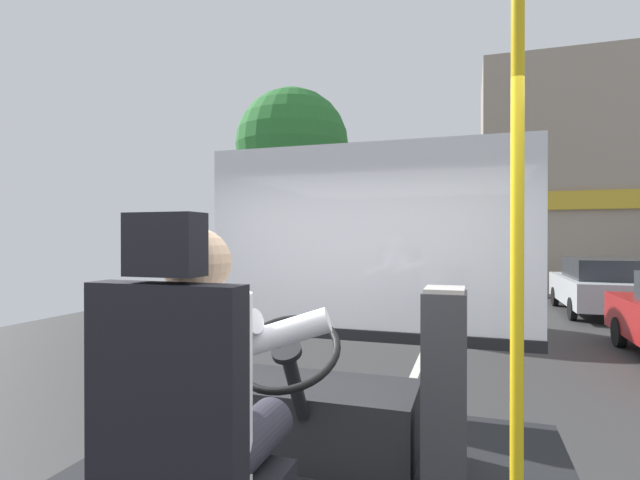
{
  "coord_description": "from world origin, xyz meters",
  "views": [
    {
      "loc": [
        0.77,
        -1.83,
        1.97
      ],
      "look_at": [
        -0.03,
        0.66,
        1.95
      ],
      "focal_mm": 26.55,
      "sensor_mm": 36.0,
      "label": 1
    }
  ],
  "objects_px": {
    "driver_seat": "(186,462)",
    "handrail_pole": "(517,282)",
    "parked_car_silver": "(600,286)",
    "steering_console": "(318,416)",
    "fare_box": "(445,392)",
    "bus_driver": "(205,387)",
    "parked_car_blue": "(575,274)"
  },
  "relations": [
    {
      "from": "steering_console",
      "to": "parked_car_blue",
      "type": "distance_m",
      "value": 17.0
    },
    {
      "from": "parked_car_blue",
      "to": "steering_console",
      "type": "bearing_deg",
      "value": -104.96
    },
    {
      "from": "fare_box",
      "to": "parked_car_blue",
      "type": "relative_size",
      "value": 0.25
    },
    {
      "from": "driver_seat",
      "to": "handrail_pole",
      "type": "bearing_deg",
      "value": 25.67
    },
    {
      "from": "fare_box",
      "to": "parked_car_blue",
      "type": "bearing_deg",
      "value": 77.52
    },
    {
      "from": "driver_seat",
      "to": "fare_box",
      "type": "xyz_separation_m",
      "value": [
        0.71,
        1.09,
        -0.06
      ]
    },
    {
      "from": "handrail_pole",
      "to": "parked_car_silver",
      "type": "xyz_separation_m",
      "value": [
        2.97,
        11.87,
        -1.08
      ]
    },
    {
      "from": "steering_console",
      "to": "handrail_pole",
      "type": "bearing_deg",
      "value": -40.64
    },
    {
      "from": "driver_seat",
      "to": "handrail_pole",
      "type": "relative_size",
      "value": 0.6
    },
    {
      "from": "fare_box",
      "to": "bus_driver",
      "type": "bearing_deg",
      "value": -125.59
    },
    {
      "from": "bus_driver",
      "to": "parked_car_blue",
      "type": "bearing_deg",
      "value": 76.01
    },
    {
      "from": "bus_driver",
      "to": "fare_box",
      "type": "distance_m",
      "value": 1.24
    },
    {
      "from": "fare_box",
      "to": "parked_car_silver",
      "type": "xyz_separation_m",
      "value": [
        3.23,
        11.25,
        -0.49
      ]
    },
    {
      "from": "parked_car_silver",
      "to": "parked_car_blue",
      "type": "height_order",
      "value": "parked_car_silver"
    },
    {
      "from": "steering_console",
      "to": "handrail_pole",
      "type": "relative_size",
      "value": 0.5
    },
    {
      "from": "bus_driver",
      "to": "steering_console",
      "type": "distance_m",
      "value": 1.31
    },
    {
      "from": "bus_driver",
      "to": "fare_box",
      "type": "bearing_deg",
      "value": 54.41
    },
    {
      "from": "steering_console",
      "to": "driver_seat",
      "type": "bearing_deg",
      "value": -90.0
    },
    {
      "from": "driver_seat",
      "to": "steering_console",
      "type": "height_order",
      "value": "driver_seat"
    },
    {
      "from": "driver_seat",
      "to": "parked_car_blue",
      "type": "distance_m",
      "value": 18.27
    },
    {
      "from": "driver_seat",
      "to": "steering_console",
      "type": "bearing_deg",
      "value": 90.0
    },
    {
      "from": "driver_seat",
      "to": "handrail_pole",
      "type": "distance_m",
      "value": 1.21
    },
    {
      "from": "driver_seat",
      "to": "bus_driver",
      "type": "relative_size",
      "value": 1.6
    },
    {
      "from": "bus_driver",
      "to": "parked_car_blue",
      "type": "height_order",
      "value": "bus_driver"
    },
    {
      "from": "driver_seat",
      "to": "fare_box",
      "type": "distance_m",
      "value": 1.3
    },
    {
      "from": "handrail_pole",
      "to": "fare_box",
      "type": "relative_size",
      "value": 2.18
    },
    {
      "from": "handrail_pole",
      "to": "parked_car_blue",
      "type": "relative_size",
      "value": 0.54
    },
    {
      "from": "steering_console",
      "to": "handrail_pole",
      "type": "height_order",
      "value": "handrail_pole"
    },
    {
      "from": "parked_car_blue",
      "to": "fare_box",
      "type": "bearing_deg",
      "value": -102.48
    },
    {
      "from": "handrail_pole",
      "to": "parked_car_silver",
      "type": "height_order",
      "value": "handrail_pole"
    },
    {
      "from": "fare_box",
      "to": "parked_car_silver",
      "type": "distance_m",
      "value": 11.71
    },
    {
      "from": "bus_driver",
      "to": "handrail_pole",
      "type": "bearing_deg",
      "value": 20.27
    }
  ]
}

